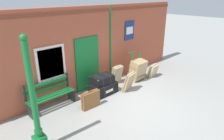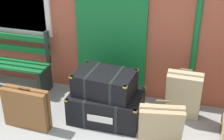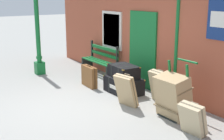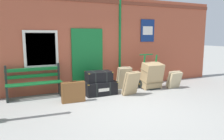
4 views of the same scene
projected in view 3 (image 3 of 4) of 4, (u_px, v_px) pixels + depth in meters
name	position (u px, v px, depth m)	size (l,w,h in m)	color
ground_plane	(68.00, 107.00, 7.08)	(60.00, 60.00, 0.00)	gray
brick_facade	(154.00, 31.00, 8.10)	(10.40, 0.35, 3.20)	#AD5138
lamp_post	(38.00, 41.00, 9.75)	(0.28, 0.28, 2.87)	#146B2D
platform_bench	(100.00, 61.00, 9.81)	(1.60, 0.43, 1.01)	#146B2D
steamer_trunk_base	(124.00, 85.00, 8.06)	(1.02, 0.66, 0.43)	black
steamer_trunk_middle	(124.00, 71.00, 8.00)	(0.85, 0.61, 0.33)	black
porters_trolley	(178.00, 104.00, 6.51)	(0.71, 0.56, 1.21)	black
large_brown_trunk	(173.00, 96.00, 6.37)	(0.70, 0.60, 0.95)	tan
suitcase_tan	(159.00, 86.00, 7.34)	(0.49, 0.35, 0.80)	tan
suitcase_cream	(89.00, 76.00, 8.59)	(0.67, 0.19, 0.62)	brown
suitcase_beige	(126.00, 91.00, 7.04)	(0.57, 0.44, 0.78)	tan
suitcase_oxblood	(193.00, 119.00, 5.64)	(0.50, 0.37, 0.63)	tan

